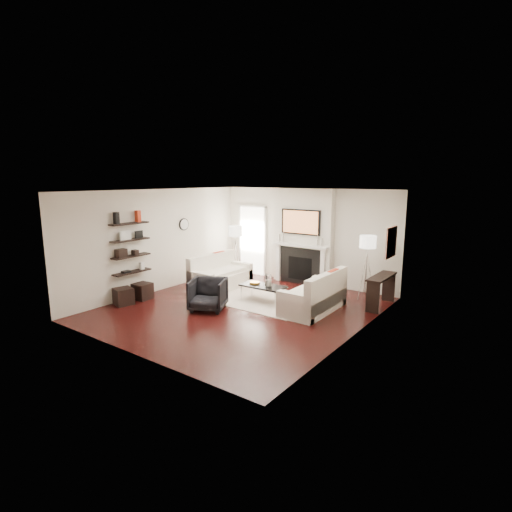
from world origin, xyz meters
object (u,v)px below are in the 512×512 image
Objects in this scene: ottoman_near at (143,291)px; lamp_left_shade at (235,231)px; armchair at (208,293)px; coffee_table at (263,286)px; lamp_right_shade at (368,242)px; loveseat_right_base at (313,302)px; loveseat_left_base at (221,281)px.

lamp_left_shade is at bearing 78.13° from ottoman_near.
armchair is 1.99× the size of ottoman_near.
coffee_table is 2.75× the size of lamp_left_shade.
coffee_table is at bearing -138.58° from lamp_right_shade.
ottoman_near is (-4.52, -3.26, -1.25)m from lamp_right_shade.
lamp_left_shade is (-1.28, 2.61, 1.05)m from armchair.
lamp_right_shade is at bearing 21.61° from armchair.
loveseat_right_base is at bearing -21.07° from lamp_left_shade.
loveseat_right_base is at bearing 7.77° from armchair.
ottoman_near is (-0.62, -2.95, -1.25)m from lamp_left_shade.
ottoman_near is at bearing -156.46° from loveseat_right_base.
lamp_right_shade is (1.93, 1.70, 1.05)m from coffee_table.
armchair reaches higher than loveseat_right_base.
lamp_left_shade reaches higher than coffee_table.
loveseat_right_base is at bearing -111.98° from lamp_right_shade.
armchair is (0.95, -1.56, 0.19)m from loveseat_left_base.
coffee_table is at bearing -35.25° from lamp_left_shade.
armchair is 4.06m from lamp_right_shade.
ottoman_near is (-2.59, -1.56, -0.20)m from coffee_table.
coffee_table is 2.78m from lamp_right_shade.
loveseat_right_base is 4.50× the size of lamp_right_shade.
ottoman_near is at bearing -148.91° from coffee_table.
lamp_right_shade reaches higher than armchair.
lamp_right_shade is 5.71m from ottoman_near.
lamp_left_shade is at bearing 144.75° from coffee_table.
lamp_left_shade is (-1.97, 1.39, 1.05)m from coffee_table.
loveseat_left_base reaches higher than ottoman_near.
loveseat_left_base and loveseat_right_base have the same top height.
armchair reaches higher than ottoman_near.
ottoman_near is at bearing 163.46° from armchair.
loveseat_right_base is 2.41m from armchair.
lamp_left_shade is 3.91m from lamp_right_shade.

